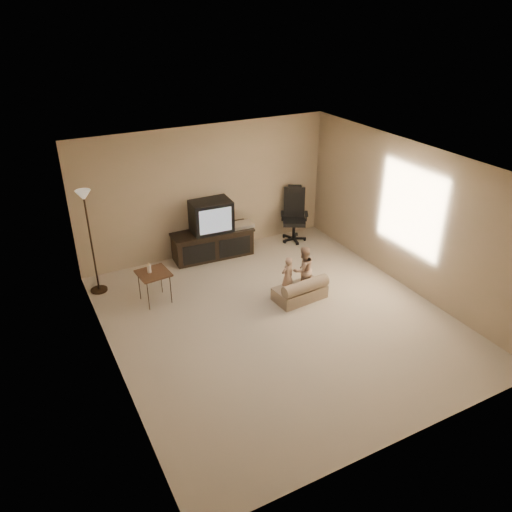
{
  "coord_description": "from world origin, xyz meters",
  "views": [
    {
      "loc": [
        -3.32,
        -5.61,
        4.49
      ],
      "look_at": [
        -0.07,
        0.6,
        0.86
      ],
      "focal_mm": 35.0,
      "sensor_mm": 36.0,
      "label": 1
    }
  ],
  "objects_px": {
    "tv_stand": "(212,234)",
    "toddler_left": "(287,277)",
    "floor_lamp": "(87,220)",
    "toddler_right": "(303,270)",
    "side_table": "(153,273)",
    "office_chair": "(294,221)",
    "child_sofa": "(301,291)"
  },
  "relations": [
    {
      "from": "tv_stand",
      "to": "toddler_left",
      "type": "height_order",
      "value": "tv_stand"
    },
    {
      "from": "floor_lamp",
      "to": "toddler_left",
      "type": "distance_m",
      "value": 3.38
    },
    {
      "from": "floor_lamp",
      "to": "toddler_right",
      "type": "distance_m",
      "value": 3.62
    },
    {
      "from": "side_table",
      "to": "toddler_right",
      "type": "bearing_deg",
      "value": -20.25
    },
    {
      "from": "office_chair",
      "to": "toddler_right",
      "type": "bearing_deg",
      "value": -87.88
    },
    {
      "from": "child_sofa",
      "to": "toddler_left",
      "type": "distance_m",
      "value": 0.33
    },
    {
      "from": "child_sofa",
      "to": "office_chair",
      "type": "bearing_deg",
      "value": 56.87
    },
    {
      "from": "toddler_left",
      "to": "child_sofa",
      "type": "bearing_deg",
      "value": 106.85
    },
    {
      "from": "office_chair",
      "to": "toddler_left",
      "type": "distance_m",
      "value": 2.25
    },
    {
      "from": "tv_stand",
      "to": "toddler_right",
      "type": "distance_m",
      "value": 2.11
    },
    {
      "from": "office_chair",
      "to": "side_table",
      "type": "height_order",
      "value": "office_chair"
    },
    {
      "from": "side_table",
      "to": "floor_lamp",
      "type": "distance_m",
      "value": 1.36
    },
    {
      "from": "office_chair",
      "to": "floor_lamp",
      "type": "xyz_separation_m",
      "value": [
        -4.06,
        -0.23,
        0.93
      ]
    },
    {
      "from": "floor_lamp",
      "to": "toddler_left",
      "type": "bearing_deg",
      "value": -30.21
    },
    {
      "from": "toddler_left",
      "to": "toddler_right",
      "type": "distance_m",
      "value": 0.31
    },
    {
      "from": "side_table",
      "to": "child_sofa",
      "type": "height_order",
      "value": "side_table"
    },
    {
      "from": "child_sofa",
      "to": "toddler_left",
      "type": "bearing_deg",
      "value": 115.23
    },
    {
      "from": "office_chair",
      "to": "toddler_left",
      "type": "bearing_deg",
      "value": -94.83
    },
    {
      "from": "side_table",
      "to": "toddler_left",
      "type": "xyz_separation_m",
      "value": [
        2.03,
        -0.86,
        -0.16
      ]
    },
    {
      "from": "tv_stand",
      "to": "toddler_left",
      "type": "bearing_deg",
      "value": -71.04
    },
    {
      "from": "side_table",
      "to": "child_sofa",
      "type": "relative_size",
      "value": 0.82
    },
    {
      "from": "tv_stand",
      "to": "side_table",
      "type": "bearing_deg",
      "value": -140.68
    },
    {
      "from": "side_table",
      "to": "toddler_right",
      "type": "xyz_separation_m",
      "value": [
        2.33,
        -0.86,
        -0.11
      ]
    },
    {
      "from": "office_chair",
      "to": "toddler_right",
      "type": "xyz_separation_m",
      "value": [
        -0.96,
        -1.86,
        0.01
      ]
    },
    {
      "from": "child_sofa",
      "to": "toddler_left",
      "type": "height_order",
      "value": "toddler_left"
    },
    {
      "from": "child_sofa",
      "to": "toddler_right",
      "type": "height_order",
      "value": "toddler_right"
    },
    {
      "from": "toddler_right",
      "to": "child_sofa",
      "type": "bearing_deg",
      "value": 50.6
    },
    {
      "from": "toddler_left",
      "to": "toddler_right",
      "type": "bearing_deg",
      "value": 165.85
    },
    {
      "from": "office_chair",
      "to": "toddler_left",
      "type": "xyz_separation_m",
      "value": [
        -1.26,
        -1.86,
        -0.05
      ]
    },
    {
      "from": "office_chair",
      "to": "child_sofa",
      "type": "xyz_separation_m",
      "value": [
        -1.13,
        -2.09,
        -0.24
      ]
    },
    {
      "from": "side_table",
      "to": "floor_lamp",
      "type": "xyz_separation_m",
      "value": [
        -0.77,
        0.77,
        0.81
      ]
    },
    {
      "from": "tv_stand",
      "to": "child_sofa",
      "type": "relative_size",
      "value": 1.82
    }
  ]
}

